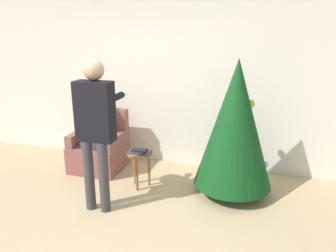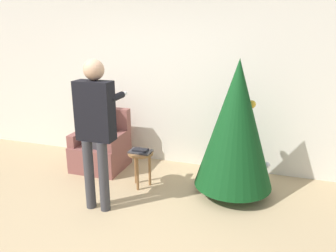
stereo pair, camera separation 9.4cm
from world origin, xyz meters
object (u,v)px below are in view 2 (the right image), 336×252
armchair (102,148)px  person_standing (95,122)px  person_seated (100,127)px  side_stool (141,159)px  christmas_tree (236,125)px

armchair → person_standing: 1.46m
person_seated → side_stool: bearing=-25.3°
armchair → side_stool: (0.85, -0.43, 0.09)m
christmas_tree → side_stool: bearing=-171.6°
person_seated → side_stool: (0.85, -0.40, -0.26)m
person_standing → armchair: bearing=118.0°
christmas_tree → person_standing: 1.73m
armchair → side_stool: 0.95m
christmas_tree → side_stool: (-1.24, -0.18, -0.56)m
christmas_tree → armchair: bearing=173.3°
christmas_tree → armchair: christmas_tree is taller
side_stool → armchair: bearing=153.2°
christmas_tree → person_seated: 2.12m
christmas_tree → armchair: size_ratio=1.96×
person_seated → side_stool: person_seated is taller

